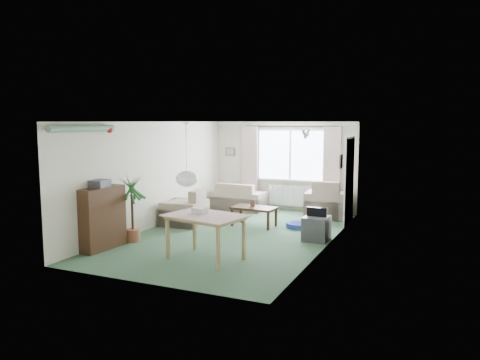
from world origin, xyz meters
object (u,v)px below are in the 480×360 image
at_px(houseplant, 132,208).
at_px(coffee_table, 254,217).
at_px(bookshelf, 102,218).
at_px(tv_cube, 316,228).
at_px(sofa, 239,196).
at_px(dining_table, 205,238).
at_px(armchair_corner, 328,198).
at_px(pet_bed, 298,225).
at_px(armchair_left, 184,207).

bearing_deg(houseplant, coffee_table, 53.15).
bearing_deg(bookshelf, tv_cube, 36.35).
relative_size(sofa, houseplant, 1.08).
relative_size(sofa, dining_table, 1.19).
xyz_separation_m(sofa, armchair_corner, (2.47, -0.02, 0.11)).
xyz_separation_m(coffee_table, tv_cube, (1.64, -0.67, 0.02)).
relative_size(sofa, armchair_corner, 1.39).
distance_m(dining_table, pet_bed, 3.15).
relative_size(armchair_left, dining_table, 0.75).
distance_m(sofa, houseplant, 4.10).
bearing_deg(armchair_left, houseplant, -8.78).
distance_m(houseplant, dining_table, 1.99).
bearing_deg(coffee_table, houseplant, -126.85).
distance_m(coffee_table, tv_cube, 1.77).
height_order(coffee_table, houseplant, houseplant).
bearing_deg(houseplant, armchair_left, 85.18).
relative_size(coffee_table, dining_table, 0.82).
xyz_separation_m(armchair_corner, coffee_table, (-1.31, -1.75, -0.25)).
relative_size(armchair_corner, tv_cube, 1.96).
distance_m(armchair_left, tv_cube, 3.21).
xyz_separation_m(coffee_table, dining_table, (0.20, -2.76, 0.16)).
height_order(armchair_corner, bookshelf, bookshelf).
relative_size(armchair_corner, armchair_left, 1.14).
height_order(bookshelf, pet_bed, bookshelf).
bearing_deg(sofa, houseplant, 84.16).
bearing_deg(tv_cube, armchair_corner, 99.03).
height_order(armchair_corner, armchair_left, armchair_corner).
height_order(houseplant, pet_bed, houseplant).
bearing_deg(tv_cube, dining_table, -123.40).
relative_size(sofa, armchair_left, 1.58).
relative_size(armchair_left, houseplant, 0.68).
distance_m(bookshelf, tv_cube, 4.22).
relative_size(sofa, coffee_table, 1.46).
bearing_deg(pet_bed, tv_cube, -54.82).
distance_m(armchair_corner, tv_cube, 2.45).
bearing_deg(dining_table, bookshelf, -174.89).
relative_size(sofa, tv_cube, 2.73).
height_order(coffee_table, bookshelf, bookshelf).
height_order(sofa, coffee_table, sofa).
bearing_deg(sofa, dining_table, 108.57).
relative_size(houseplant, pet_bed, 2.45).
distance_m(armchair_left, dining_table, 2.87).
xyz_separation_m(armchair_corner, bookshelf, (-3.21, -4.70, 0.12)).
bearing_deg(tv_cube, bookshelf, -146.06).
xyz_separation_m(armchair_left, dining_table, (1.76, -2.26, -0.03)).
bearing_deg(tv_cube, pet_bed, 126.35).
relative_size(bookshelf, tv_cube, 2.20).
height_order(sofa, bookshelf, bookshelf).
height_order(coffee_table, pet_bed, coffee_table).
relative_size(dining_table, pet_bed, 2.21).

